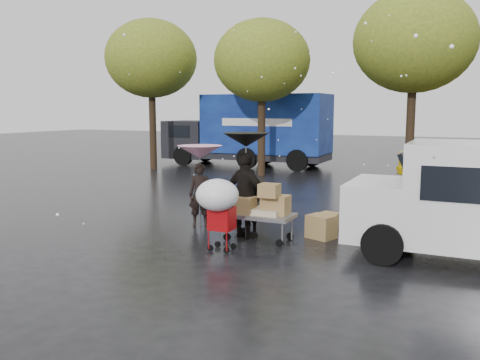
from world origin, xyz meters
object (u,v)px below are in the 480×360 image
at_px(person_black, 246,195).
at_px(yellow_taxi, 463,162).
at_px(shopping_cart, 218,199).
at_px(person_pink, 200,195).
at_px(vendor_cart, 262,207).
at_px(blue_truck, 250,130).

height_order(person_black, yellow_taxi, person_black).
relative_size(person_black, shopping_cart, 1.28).
height_order(person_pink, shopping_cart, person_pink).
xyz_separation_m(person_pink, yellow_taxi, (5.53, 10.70, 0.04)).
relative_size(vendor_cart, yellow_taxi, 0.32).
relative_size(person_black, blue_truck, 0.23).
xyz_separation_m(vendor_cart, blue_truck, (-6.04, 13.14, 1.03)).
bearing_deg(shopping_cart, vendor_cart, 69.03).
bearing_deg(person_black, blue_truck, -48.08).
bearing_deg(shopping_cart, yellow_taxi, 71.90).
bearing_deg(vendor_cart, shopping_cart, -110.97).
distance_m(vendor_cart, shopping_cart, 1.30).
xyz_separation_m(blue_truck, yellow_taxi, (9.68, -1.77, -0.96)).
bearing_deg(person_black, shopping_cart, 107.58).
distance_m(person_pink, shopping_cart, 2.35).
height_order(shopping_cart, yellow_taxi, yellow_taxi).
bearing_deg(shopping_cart, blue_truck, 111.33).
relative_size(person_pink, yellow_taxi, 0.32).
height_order(person_black, vendor_cart, person_black).
height_order(person_black, shopping_cart, person_black).
bearing_deg(person_pink, blue_truck, 84.04).
relative_size(shopping_cart, blue_truck, 0.18).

